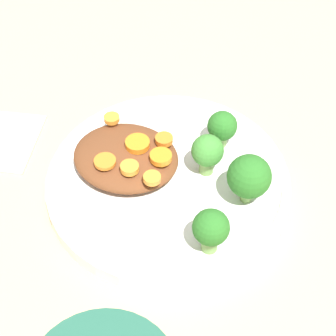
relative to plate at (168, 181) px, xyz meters
The scene contains 14 objects.
ground_plane 0.01m from the plate, ahead, with size 4.00×4.00×0.00m, color tan.
plate is the anchor object (origin of this frame).
stew_mound 0.05m from the plate, ahead, with size 0.12×0.10×0.03m, color brown.
broccoli_floret_0 0.10m from the plate, behind, with size 0.05×0.05×0.06m.
broccoli_floret_1 0.06m from the plate, 147.68° to the right, with size 0.04×0.04×0.05m.
broccoli_floret_2 0.09m from the plate, 120.15° to the right, with size 0.03×0.03×0.05m.
broccoli_floret_3 0.11m from the plate, 134.24° to the left, with size 0.04×0.04×0.05m.
carrot_slice_0 0.05m from the plate, 13.11° to the right, with size 0.03×0.03×0.01m, color orange.
carrot_slice_1 0.05m from the plate, 79.19° to the left, with size 0.02×0.02×0.01m, color orange.
carrot_slice_2 0.08m from the plate, 22.99° to the left, with size 0.02×0.02×0.00m, color orange.
carrot_slice_3 0.04m from the plate, ahead, with size 0.02×0.02×0.01m, color orange.
carrot_slice_4 0.10m from the plate, 23.96° to the right, with size 0.02×0.02×0.01m, color orange.
carrot_slice_5 0.05m from the plate, 60.86° to the right, with size 0.02×0.02×0.01m, color orange.
carrot_slice_6 0.06m from the plate, 38.31° to the left, with size 0.02×0.02×0.01m, color orange.
Camera 1 is at (-0.14, 0.38, 0.49)m, focal length 60.00 mm.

